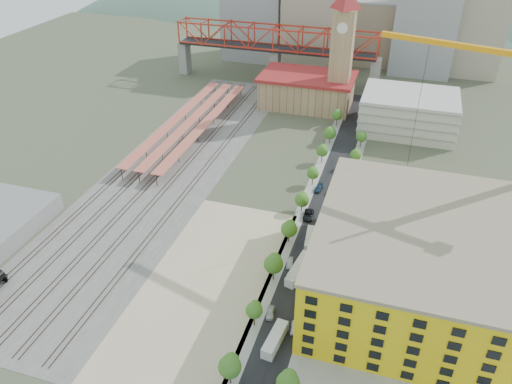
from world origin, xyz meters
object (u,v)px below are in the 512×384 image
(construction_building, at_px, (418,261))
(site_trailer_d, at_px, (310,239))
(clock_tower, at_px, (343,40))
(site_trailer_a, at_px, (275,340))
(site_trailer_c, at_px, (300,268))
(car_0, at_px, (270,313))
(site_trailer_b, at_px, (298,273))

(construction_building, height_order, site_trailer_d, construction_building)
(clock_tower, distance_m, site_trailer_a, 126.79)
(site_trailer_d, bearing_deg, clock_tower, 89.06)
(site_trailer_c, relative_size, car_0, 2.50)
(clock_tower, height_order, site_trailer_a, clock_tower)
(site_trailer_a, distance_m, site_trailer_b, 20.99)
(site_trailer_a, bearing_deg, construction_building, 48.82)
(site_trailer_a, height_order, site_trailer_b, site_trailer_a)
(construction_building, xyz_separation_m, site_trailer_c, (-26.00, -0.82, -7.99))
(clock_tower, relative_size, car_0, 12.46)
(construction_building, distance_m, site_trailer_a, 36.01)
(site_trailer_a, bearing_deg, site_trailer_d, 96.67)
(site_trailer_c, distance_m, car_0, 15.70)
(site_trailer_b, bearing_deg, site_trailer_a, -74.16)
(site_trailer_c, bearing_deg, site_trailer_b, -81.14)
(site_trailer_b, distance_m, site_trailer_c, 1.74)
(clock_tower, xyz_separation_m, site_trailer_b, (8.00, -102.54, -27.44))
(site_trailer_d, bearing_deg, site_trailer_b, -96.09)
(site_trailer_c, bearing_deg, site_trailer_a, -81.14)
(site_trailer_a, relative_size, site_trailer_d, 1.01)
(clock_tower, height_order, site_trailer_d, clock_tower)
(site_trailer_b, xyz_separation_m, site_trailer_c, (0.00, 1.73, 0.17))
(site_trailer_d, distance_m, car_0, 27.54)
(site_trailer_c, bearing_deg, construction_building, 10.65)
(clock_tower, xyz_separation_m, site_trailer_c, (8.00, -100.81, -27.27))
(clock_tower, distance_m, site_trailer_d, 93.33)
(clock_tower, xyz_separation_m, site_trailer_a, (8.00, -123.53, -27.44))
(clock_tower, height_order, site_trailer_b, clock_tower)
(site_trailer_b, relative_size, car_0, 2.20)
(clock_tower, relative_size, site_trailer_d, 5.71)
(clock_tower, bearing_deg, site_trailer_b, -85.54)
(site_trailer_d, height_order, car_0, site_trailer_d)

